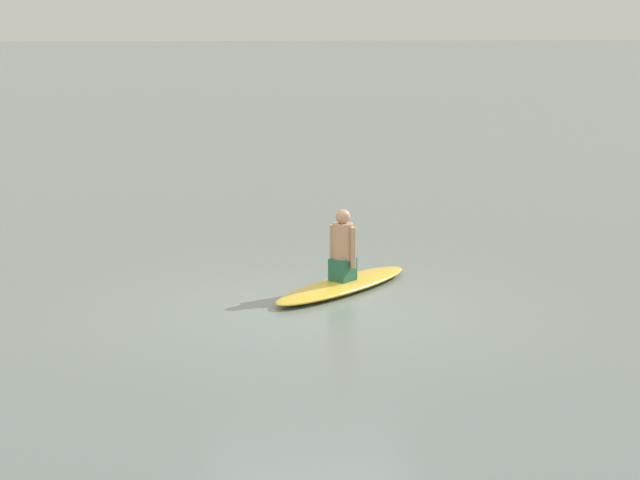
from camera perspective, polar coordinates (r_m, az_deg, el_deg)
name	(u,v)px	position (r m, az deg, el deg)	size (l,w,h in m)	color
ground_plane	(313,310)	(13.25, -0.36, -3.57)	(400.00, 400.00, 0.00)	slate
surfboard	(343,285)	(14.21, 1.16, -2.30)	(2.61, 0.63, 0.13)	gold
person_paddler	(343,248)	(14.11, 1.17, -0.42)	(0.38, 0.38, 0.91)	#26664C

